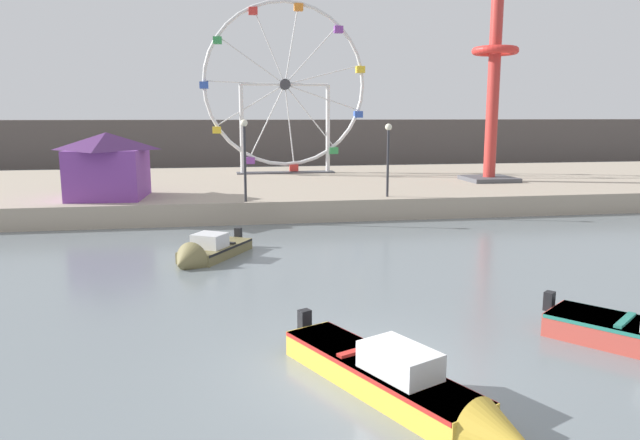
# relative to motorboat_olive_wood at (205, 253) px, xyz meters

# --- Properties ---
(ground_plane) EXTENTS (240.00, 240.00, 0.00)m
(ground_plane) POSITION_rel_motorboat_olive_wood_xyz_m (3.16, -9.47, -0.26)
(ground_plane) COLOR slate
(quay_promenade) EXTENTS (110.00, 18.48, 1.00)m
(quay_promenade) POSITION_rel_motorboat_olive_wood_xyz_m (3.16, 15.64, 0.24)
(quay_promenade) COLOR tan
(quay_promenade) RESTS_ON ground_plane
(distant_town_skyline) EXTENTS (140.00, 3.00, 4.40)m
(distant_town_skyline) POSITION_rel_motorboat_olive_wood_xyz_m (3.16, 38.83, 1.94)
(distant_town_skyline) COLOR #564C47
(distant_town_skyline) RESTS_ON ground_plane
(motorboat_olive_wood) EXTENTS (3.03, 3.93, 1.28)m
(motorboat_olive_wood) POSITION_rel_motorboat_olive_wood_xyz_m (0.00, 0.00, 0.00)
(motorboat_olive_wood) COLOR olive
(motorboat_olive_wood) RESTS_ON ground_plane
(motorboat_mustard_yellow) EXTENTS (3.41, 5.63, 1.22)m
(motorboat_mustard_yellow) POSITION_rel_motorboat_olive_wood_xyz_m (3.63, -11.04, 0.06)
(motorboat_mustard_yellow) COLOR gold
(motorboat_mustard_yellow) RESTS_ON ground_plane
(ferris_wheel_white_frame) EXTENTS (10.87, 1.20, 11.19)m
(ferris_wheel_white_frame) POSITION_rel_motorboat_olive_wood_xyz_m (4.96, 19.81, 6.36)
(ferris_wheel_white_frame) COLOR silver
(ferris_wheel_white_frame) RESTS_ON quay_promenade
(drop_tower_red_tower) EXTENTS (2.80, 2.80, 14.32)m
(drop_tower_red_tower) POSITION_rel_motorboat_olive_wood_xyz_m (16.34, 13.02, 7.10)
(drop_tower_red_tower) COLOR #BC332D
(drop_tower_red_tower) RESTS_ON quay_promenade
(carnival_booth_purple_stall) EXTENTS (3.79, 4.14, 3.07)m
(carnival_booth_purple_stall) POSITION_rel_motorboat_olive_wood_xyz_m (-4.59, 9.12, 2.34)
(carnival_booth_purple_stall) COLOR purple
(carnival_booth_purple_stall) RESTS_ON quay_promenade
(promenade_lamp_near) EXTENTS (0.32, 0.32, 3.47)m
(promenade_lamp_near) POSITION_rel_motorboat_olive_wood_xyz_m (8.47, 7.34, 3.04)
(promenade_lamp_near) COLOR #2D2D33
(promenade_lamp_near) RESTS_ON quay_promenade
(promenade_lamp_far) EXTENTS (0.32, 0.32, 3.67)m
(promenade_lamp_far) POSITION_rel_motorboat_olive_wood_xyz_m (1.69, 6.81, 3.16)
(promenade_lamp_far) COLOR #2D2D33
(promenade_lamp_far) RESTS_ON quay_promenade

